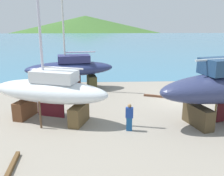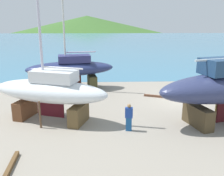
% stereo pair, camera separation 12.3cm
% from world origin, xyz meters
% --- Properties ---
extents(ground_plane, '(46.90, 46.90, 0.00)m').
position_xyz_m(ground_plane, '(0.00, -4.91, 0.00)').
color(ground_plane, gray).
extents(sea_water, '(169.86, 96.60, 0.01)m').
position_xyz_m(sea_water, '(0.00, 55.11, 0.00)').
color(sea_water, teal).
rests_on(sea_water, ground).
extents(headland_hill, '(163.16, 163.16, 18.08)m').
position_xyz_m(headland_hill, '(-17.29, 170.31, 0.00)').
color(headland_hill, '#3B662A').
rests_on(headland_hill, ground).
extents(sailboat_small_center, '(7.99, 4.59, 12.78)m').
position_xyz_m(sailboat_small_center, '(-9.30, -3.25, 1.94)').
color(sailboat_small_center, brown).
rests_on(sailboat_small_center, ground).
extents(sailboat_far_slipway, '(8.27, 3.99, 12.05)m').
position_xyz_m(sailboat_far_slipway, '(-8.92, 4.15, 1.93)').
color(sailboat_far_slipway, '#423F2C').
rests_on(sailboat_far_slipway, ground).
extents(worker, '(0.47, 0.30, 1.64)m').
position_xyz_m(worker, '(-4.50, -5.02, 0.85)').
color(worker, '#1B4E8A').
rests_on(worker, ground).
extents(timber_plank_far, '(0.39, 2.75, 0.19)m').
position_xyz_m(timber_plank_far, '(-10.02, -8.89, 0.10)').
color(timber_plank_far, brown).
rests_on(timber_plank_far, ground).
extents(timber_long_fore, '(1.93, 0.88, 0.17)m').
position_xyz_m(timber_long_fore, '(-1.56, 1.41, 0.08)').
color(timber_long_fore, brown).
rests_on(timber_long_fore, ground).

